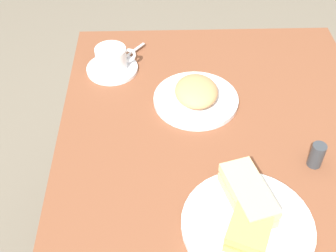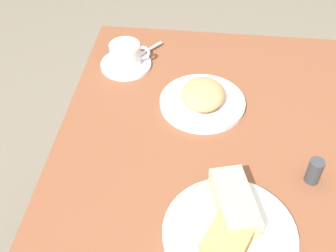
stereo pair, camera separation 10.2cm
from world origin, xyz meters
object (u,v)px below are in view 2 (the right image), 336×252
object	(u,v)px
spoon	(146,51)
coffee_cup	(126,54)
sandwich_front	(230,236)
sandwich_back	(234,203)
coffee_saucer	(126,64)
side_plate	(202,103)
salt_shaker	(314,171)
dining_table	(217,214)
sandwich_plate	(230,234)

from	to	relation	value
spoon	coffee_cup	bearing A→B (deg)	142.76
sandwich_front	sandwich_back	xyz separation A→B (m)	(0.07, -0.01, 0.00)
spoon	coffee_saucer	bearing A→B (deg)	142.00
sandwich_front	side_plate	distance (m)	0.41
coffee_cup	salt_shaker	size ratio (longest dim) A/B	1.84
dining_table	coffee_saucer	size ratio (longest dim) A/B	8.55
sandwich_plate	coffee_cup	distance (m)	0.60
dining_table	side_plate	xyz separation A→B (m)	(0.27, 0.05, 0.10)
dining_table	sandwich_plate	distance (m)	0.15
sandwich_front	coffee_saucer	distance (m)	0.62
coffee_cup	side_plate	bearing A→B (deg)	-122.31
sandwich_front	coffee_cup	xyz separation A→B (m)	(0.55, 0.30, 0.01)
sandwich_plate	spoon	distance (m)	0.64
sandwich_plate	spoon	xyz separation A→B (m)	(0.58, 0.25, 0.01)
sandwich_plate	coffee_cup	bearing A→B (deg)	29.83
sandwich_front	side_plate	bearing A→B (deg)	10.18
side_plate	spoon	bearing A→B (deg)	41.31
sandwich_front	sandwich_plate	bearing A→B (deg)	-4.76
dining_table	coffee_cup	bearing A→B (deg)	33.91
sandwich_plate	sandwich_front	size ratio (longest dim) A/B	2.01
sandwich_plate	coffee_saucer	size ratio (longest dim) A/B	1.83
side_plate	salt_shaker	size ratio (longest dim) A/B	3.59
sandwich_plate	sandwich_back	world-z (taller)	sandwich_back
side_plate	salt_shaker	bearing A→B (deg)	-131.39
coffee_saucer	spoon	bearing A→B (deg)	-38.00
side_plate	salt_shaker	distance (m)	0.34
sandwich_plate	coffee_cup	world-z (taller)	coffee_cup
sandwich_front	side_plate	size ratio (longest dim) A/B	0.60
coffee_saucer	side_plate	xyz separation A→B (m)	(-0.14, -0.23, 0.00)
sandwich_front	salt_shaker	distance (m)	0.26
dining_table	salt_shaker	size ratio (longest dim) A/B	20.07
side_plate	coffee_saucer	bearing A→B (deg)	57.94
spoon	side_plate	world-z (taller)	spoon
sandwich_front	coffee_saucer	world-z (taller)	sandwich_front
dining_table	coffee_saucer	bearing A→B (deg)	34.09
sandwich_plate	side_plate	bearing A→B (deg)	11.07
coffee_saucer	salt_shaker	bearing A→B (deg)	-127.24
dining_table	sandwich_back	distance (m)	0.14
sandwich_front	spoon	xyz separation A→B (m)	(0.61, 0.25, -0.02)
dining_table	coffee_cup	world-z (taller)	coffee_cup
coffee_cup	salt_shaker	xyz separation A→B (m)	(-0.36, -0.48, -0.01)
dining_table	spoon	xyz separation A→B (m)	(0.48, 0.23, 0.10)
dining_table	spoon	distance (m)	0.54
dining_table	sandwich_back	bearing A→B (deg)	-156.16
sandwich_plate	spoon	size ratio (longest dim) A/B	3.12
side_plate	sandwich_front	bearing A→B (deg)	-169.82
sandwich_plate	sandwich_front	xyz separation A→B (m)	(-0.02, 0.00, 0.03)
sandwich_back	dining_table	bearing A→B (deg)	23.84
sandwich_back	spoon	size ratio (longest dim) A/B	1.90
salt_shaker	coffee_saucer	bearing A→B (deg)	52.76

